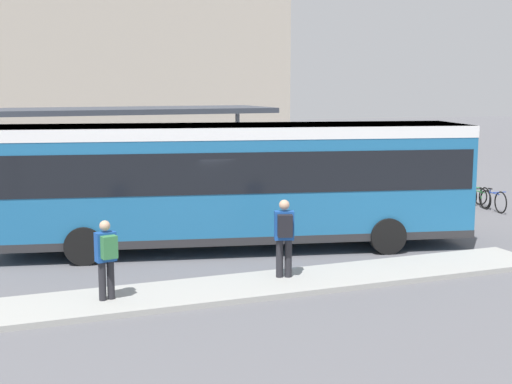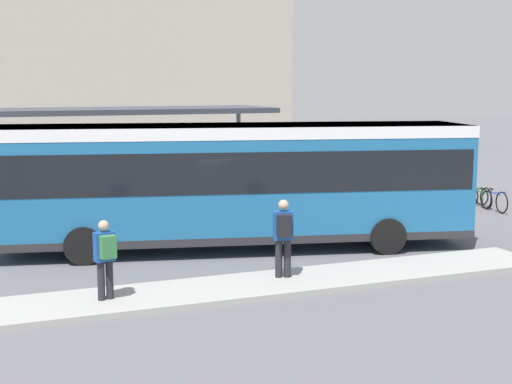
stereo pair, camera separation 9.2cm
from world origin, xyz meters
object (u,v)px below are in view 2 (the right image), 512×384
bicycle_blue (494,200)px  bicycle_white (472,194)px  bicycle_green (480,197)px  city_bus (235,177)px  potted_planter_far_side (25,205)px  pedestrian_waiting (283,233)px  potted_planter_near_shelter (216,194)px  pedestrian_companion (105,255)px

bicycle_blue → bicycle_white: bicycle_blue is taller
bicycle_blue → bicycle_green: (0.04, 0.77, -0.03)m
city_bus → bicycle_white: bearing=31.9°
potted_planter_far_side → pedestrian_waiting: bearing=-60.2°
bicycle_white → potted_planter_near_shelter: size_ratio=1.10×
bicycle_green → bicycle_blue: bearing=-175.1°
bicycle_white → potted_planter_far_side: (-15.39, 1.33, 0.34)m
pedestrian_waiting → potted_planter_near_shelter: (1.12, 8.20, -0.38)m
potted_planter_near_shelter → potted_planter_far_side: (-5.96, 0.26, -0.05)m
potted_planter_far_side → city_bus: bearing=-44.6°
pedestrian_waiting → bicycle_white: size_ratio=1.13×
city_bus → pedestrian_waiting: (-0.14, -3.56, -0.80)m
city_bus → potted_planter_near_shelter: (0.97, 4.65, -1.18)m
bicycle_blue → potted_planter_far_side: bearing=-91.9°
bicycle_blue → bicycle_green: size_ratio=1.10×
pedestrian_companion → potted_planter_far_side: (-0.99, 8.71, -0.35)m
bicycle_green → potted_planter_near_shelter: potted_planter_near_shelter is taller
bicycle_blue → potted_planter_near_shelter: bearing=-97.1°
city_bus → pedestrian_companion: (-4.00, -3.80, -0.87)m
pedestrian_waiting → potted_planter_far_side: pedestrian_waiting is taller
pedestrian_waiting → bicycle_blue: size_ratio=0.98×
pedestrian_companion → bicycle_blue: bearing=-78.9°
potted_planter_far_side → potted_planter_near_shelter: bearing=-2.5°
bicycle_white → pedestrian_waiting: bearing=-63.2°
city_bus → potted_planter_near_shelter: city_bus is taller
bicycle_white → pedestrian_companion: bearing=-70.2°
bicycle_green → bicycle_white: bicycle_green is taller
pedestrian_waiting → city_bus: bearing=15.8°
pedestrian_waiting → pedestrian_companion: 3.86m
bicycle_green → pedestrian_companion: bearing=122.9°
bicycle_green → potted_planter_near_shelter: size_ratio=1.15×
city_bus → bicycle_green: city_bus is taller
bicycle_green → potted_planter_near_shelter: (-9.15, 1.84, 0.37)m
potted_planter_near_shelter → potted_planter_far_side: size_ratio=1.09×
potted_planter_near_shelter → potted_planter_far_side: 5.97m
bicycle_green → potted_planter_far_side: (-15.11, 2.10, 0.32)m
bicycle_blue → pedestrian_companion: bearing=-58.6°
city_bus → pedestrian_companion: size_ratio=7.93×
bicycle_white → potted_planter_near_shelter: bearing=-103.7°
bicycle_green → potted_planter_far_side: bearing=89.9°
bicycle_blue → bicycle_white: 1.57m
bicycle_green → potted_planter_far_side: potted_planter_far_side is taller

